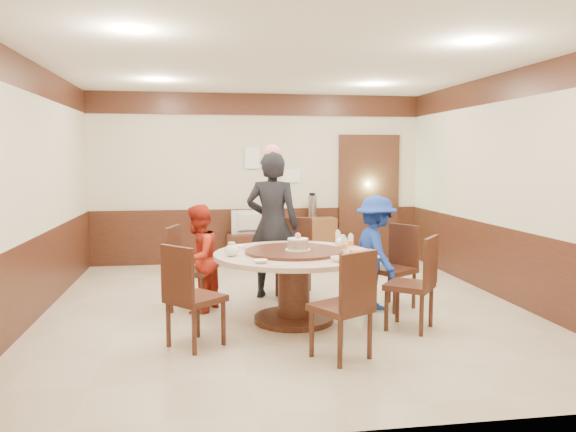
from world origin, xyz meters
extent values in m
plane|color=beige|center=(0.00, 0.00, 0.00)|extent=(6.00, 6.00, 0.00)
plane|color=white|center=(0.00, 0.00, 2.80)|extent=(6.00, 6.00, 0.00)
cube|color=beige|center=(0.00, 3.00, 1.40)|extent=(5.50, 0.04, 2.80)
cube|color=beige|center=(0.00, -3.00, 1.40)|extent=(5.50, 0.04, 2.80)
cube|color=beige|center=(-2.75, 0.00, 1.40)|extent=(0.04, 6.00, 2.80)
cube|color=beige|center=(2.75, 0.00, 1.40)|extent=(0.04, 6.00, 2.80)
cube|color=#3D1D13|center=(0.00, 0.00, 0.45)|extent=(5.50, 6.00, 0.90)
cube|color=#3D1D13|center=(0.00, 0.00, 2.62)|extent=(5.50, 6.00, 0.35)
cube|color=#3D1D13|center=(1.90, 2.95, 1.05)|extent=(1.05, 0.08, 2.18)
cube|color=#8BD798|center=(1.90, 2.97, 1.05)|extent=(0.88, 0.02, 2.05)
cylinder|color=#3D1D13|center=(0.01, -0.53, 0.03)|extent=(0.85, 0.85, 0.06)
cylinder|color=#3D1D13|center=(0.01, -0.53, 0.35)|extent=(0.34, 0.34, 0.65)
cylinder|color=beige|center=(0.01, -0.53, 0.72)|extent=(1.71, 1.71, 0.05)
cylinder|color=#3D1D13|center=(0.01, -0.53, 0.77)|extent=(1.04, 1.04, 0.03)
cube|color=#3D1D13|center=(1.24, -0.17, 0.45)|extent=(0.61, 0.61, 0.06)
cube|color=#3D1D13|center=(1.41, -0.06, 0.72)|extent=(0.26, 0.38, 0.50)
cube|color=#3D1D13|center=(1.24, -0.17, 0.21)|extent=(0.36, 0.36, 0.42)
cube|color=#3D1D13|center=(0.21, 0.69, 0.45)|extent=(0.56, 0.56, 0.06)
cube|color=#3D1D13|center=(0.29, 0.89, 0.72)|extent=(0.41, 0.18, 0.50)
cube|color=#3D1D13|center=(0.21, 0.69, 0.21)|extent=(0.36, 0.36, 0.42)
cube|color=#3D1D13|center=(-1.08, 0.13, 0.45)|extent=(0.55, 0.55, 0.06)
cube|color=#3D1D13|center=(-1.28, 0.19, 0.72)|extent=(0.16, 0.41, 0.50)
cube|color=#3D1D13|center=(-1.08, 0.13, 0.21)|extent=(0.36, 0.36, 0.42)
cube|color=#3D1D13|center=(-1.02, -1.16, 0.45)|extent=(0.62, 0.62, 0.06)
cube|color=#3D1D13|center=(-1.18, -1.30, 0.72)|extent=(0.31, 0.34, 0.50)
cube|color=#3D1D13|center=(-1.02, -1.16, 0.21)|extent=(0.36, 0.36, 0.42)
cube|color=#3D1D13|center=(0.23, -1.68, 0.45)|extent=(0.60, 0.60, 0.06)
cube|color=#3D1D13|center=(0.34, -1.86, 0.72)|extent=(0.38, 0.24, 0.50)
cube|color=#3D1D13|center=(0.23, -1.68, 0.21)|extent=(0.36, 0.36, 0.42)
cube|color=#3D1D13|center=(1.14, -0.97, 0.45)|extent=(0.62, 0.62, 0.06)
cube|color=#3D1D13|center=(1.30, -1.10, 0.72)|extent=(0.29, 0.36, 0.50)
cube|color=#3D1D13|center=(1.14, -0.97, 0.21)|extent=(0.36, 0.36, 0.42)
imported|color=black|center=(-0.08, 0.55, 0.91)|extent=(0.77, 0.63, 1.83)
imported|color=#B02717|center=(-1.00, 0.03, 0.61)|extent=(0.69, 0.75, 1.23)
imported|color=#173498|center=(1.05, -0.13, 0.66)|extent=(0.56, 0.89, 1.32)
cylinder|color=white|center=(0.05, -0.56, 0.79)|extent=(0.27, 0.27, 0.01)
cylinder|color=gray|center=(0.05, -0.56, 0.84)|extent=(0.22, 0.22, 0.10)
cylinder|color=white|center=(0.05, -0.56, 0.90)|extent=(0.22, 0.22, 0.01)
sphere|color=pink|center=(0.05, -0.56, 0.94)|extent=(0.06, 0.06, 0.06)
ellipsoid|color=white|center=(-0.65, -0.64, 0.81)|extent=(0.17, 0.15, 0.13)
ellipsoid|color=white|center=(0.60, -0.28, 0.81)|extent=(0.17, 0.15, 0.13)
imported|color=white|center=(-0.54, -0.15, 0.77)|extent=(0.15, 0.15, 0.04)
imported|color=white|center=(0.35, -1.09, 0.77)|extent=(0.15, 0.15, 0.05)
imported|color=white|center=(-0.40, -1.07, 0.77)|extent=(0.14, 0.14, 0.03)
imported|color=white|center=(0.67, -0.66, 0.77)|extent=(0.15, 0.15, 0.05)
cylinder|color=white|center=(-0.24, -1.18, 0.76)|extent=(0.18, 0.18, 0.01)
cylinder|color=white|center=(0.46, -0.03, 0.76)|extent=(0.18, 0.18, 0.01)
cube|color=white|center=(0.67, -0.88, 0.76)|extent=(0.30, 0.20, 0.02)
cube|color=#D35118|center=(0.67, -0.88, 0.79)|extent=(0.24, 0.15, 0.04)
cylinder|color=white|center=(0.54, -0.62, 0.83)|extent=(0.06, 0.06, 0.16)
cylinder|color=white|center=(0.66, -0.43, 0.83)|extent=(0.06, 0.06, 0.16)
cylinder|color=white|center=(0.60, -0.11, 0.83)|extent=(0.06, 0.06, 0.16)
cube|color=#3D1D13|center=(-0.12, 2.75, 0.25)|extent=(0.85, 0.45, 0.50)
imported|color=gray|center=(-0.12, 2.75, 0.70)|extent=(0.69, 0.11, 0.40)
cube|color=brown|center=(0.86, 2.78, 0.38)|extent=(0.80, 0.40, 0.75)
cylinder|color=silver|center=(0.88, 2.78, 0.94)|extent=(0.15, 0.15, 0.38)
cube|color=white|center=(-0.10, 2.96, 1.75)|extent=(0.25, 0.00, 0.35)
cube|color=white|center=(0.55, 2.96, 1.45)|extent=(0.30, 0.00, 0.22)
camera|label=1|loc=(-0.97, -6.34, 1.76)|focal=35.00mm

